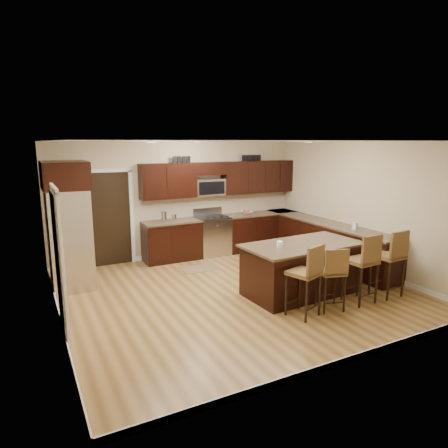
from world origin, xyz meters
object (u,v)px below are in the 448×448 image
island (302,270)px  refrigerator (68,224)px  range (212,235)px  stool_left (308,272)px  stool_extra (392,256)px  stool_right (364,261)px  stool_mid (333,272)px

island → refrigerator: refrigerator is taller
range → stool_left: size_ratio=0.96×
refrigerator → stool_extra: size_ratio=1.96×
range → stool_right: bearing=-76.2°
stool_left → refrigerator: 4.38m
range → island: size_ratio=0.51×
island → stool_extra: (1.27, -0.85, 0.32)m
stool_right → stool_extra: (0.65, 0.00, 0.00)m
stool_mid → stool_extra: 1.32m
range → stool_left: 3.89m
stool_right → stool_mid: bearing=175.9°
range → stool_left: bearing=-93.4°
stool_right → island: bearing=122.8°
range → stool_extra: 4.21m
stool_mid → refrigerator: 4.76m
stool_mid → stool_right: stool_right is taller
stool_right → refrigerator: (-4.25, 3.09, 0.45)m
stool_right → range: bearing=100.6°
stool_mid → refrigerator: (-3.59, 3.08, 0.55)m
stool_left → island: bearing=38.3°
stool_extra → stool_mid: bearing=176.4°
refrigerator → stool_extra: refrigerator is taller
stool_mid → range: bearing=110.3°
island → stool_extra: 1.56m
range → island: (0.34, -3.03, -0.04)m
island → refrigerator: 4.34m
range → island: range is taller
island → stool_mid: stool_mid is taller
stool_left → stool_right: size_ratio=0.97×
refrigerator → stool_extra: 5.81m
stool_extra → refrigerator: bearing=144.6°
island → stool_extra: stool_extra is taller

